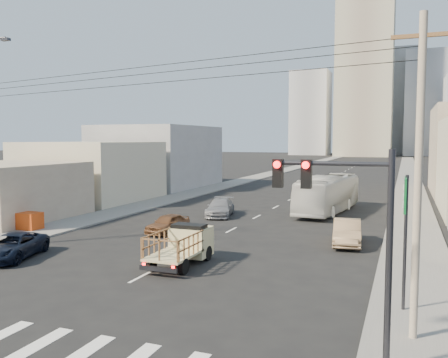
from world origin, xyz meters
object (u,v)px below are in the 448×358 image
Objects in this scene: sedan_brown at (168,224)px; crate_stack at (28,221)px; traffic_signal at (349,221)px; green_sign at (405,210)px; navy_pickup at (12,246)px; flatbed_pickup at (182,243)px; utility_pole at (418,175)px; city_bus at (328,194)px; sedan_grey at (220,208)px; sedan_tan at (347,232)px.

sedan_brown is 9.77m from crate_stack.
green_sign is (1.39, 5.01, -0.34)m from traffic_signal.
green_sign is (19.21, -0.99, 3.10)m from navy_pickup.
utility_pole reaches higher than flatbed_pickup.
city_bus is 9.53m from sedan_grey.
green_sign reaches higher than sedan_grey.
sedan_grey reaches higher than crate_stack.
city_bus is at bearing 41.24° from crate_stack.
sedan_grey is at bearing 140.60° from sedan_tan.
city_bus is (4.17, 19.96, 0.50)m from flatbed_pickup.
utility_pole is at bearing -27.69° from flatbed_pickup.
flatbed_pickup is at bearing -16.87° from crate_stack.
sedan_grey is 26.35m from traffic_signal.
traffic_signal reaches higher than sedan_tan.
navy_pickup is 0.93× the size of green_sign.
sedan_grey is at bearing 128.31° from green_sign.
traffic_signal is 3.24m from utility_pole.
traffic_signal is (1.77, -15.72, 3.34)m from sedan_tan.
utility_pole is (1.73, 2.51, 1.11)m from traffic_signal.
sedan_grey is 2.66× the size of crate_stack.
traffic_signal is at bearing -124.61° from utility_pole.
sedan_brown is at bearing 122.67° from flatbed_pickup.
flatbed_pickup is 0.39× the size of city_bus.
city_bus is at bearing 78.20° from flatbed_pickup.
utility_pole is at bearing -32.07° from sedan_brown.
utility_pole is (0.34, -2.50, 1.44)m from green_sign.
flatbed_pickup is 0.44× the size of utility_pole.
sedan_brown is 0.75× the size of green_sign.
utility_pole is at bearing 55.39° from traffic_signal.
sedan_brown is at bearing 131.70° from traffic_signal.
green_sign is 2.91m from utility_pole.
sedan_grey is at bearing -139.46° from city_bus.
flatbed_pickup reaches higher than sedan_brown.
sedan_grey is at bearing 119.07° from traffic_signal.
utility_pole is at bearing -82.33° from green_sign.
utility_pole is 26.77m from crate_stack.
flatbed_pickup is at bearing -139.62° from sedan_tan.
city_bus is 12.74m from sedan_tan.
traffic_signal reaches higher than sedan_grey.
crate_stack is (-24.50, 9.80, -4.50)m from utility_pole.
sedan_grey is at bearing 46.30° from crate_stack.
green_sign reaches higher than city_bus.
traffic_signal reaches higher than city_bus.
green_sign is at bearing 74.45° from traffic_signal.
crate_stack is at bearing 151.62° from traffic_signal.
utility_pole reaches higher than crate_stack.
sedan_brown is 20.42m from traffic_signal.
crate_stack is at bearing 163.20° from green_sign.
city_bus is 28.58m from traffic_signal.
traffic_signal is 1.20× the size of green_sign.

